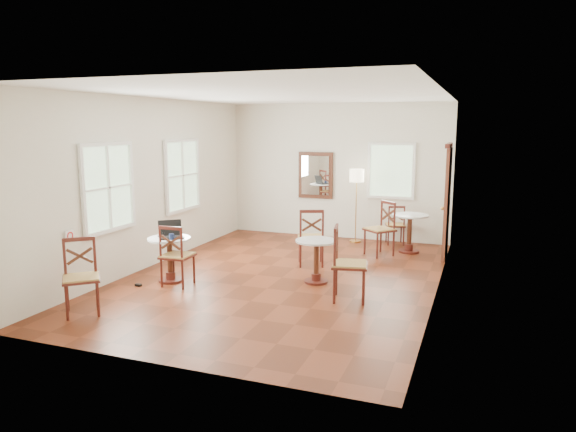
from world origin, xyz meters
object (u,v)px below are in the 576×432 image
object	(u,v)px
cafe_table_near	(170,254)
chair_back_a	(395,225)
water_glass	(163,235)
cafe_table_back	(410,229)
laptop	(171,233)
chair_mid_a	(311,237)
mouse	(161,236)
navy_mug	(172,237)
chair_near_a	(177,255)
floor_lamp	(357,180)
cafe_table_mid	(316,256)
power_adapter	(138,285)
chair_near_b	(81,277)
chair_back_b	(381,229)
chair_mid_b	(348,264)

from	to	relation	value
cafe_table_near	chair_back_a	size ratio (longest dim) A/B	0.86
water_glass	cafe_table_back	bearing A→B (deg)	44.41
chair_back_a	water_glass	bearing A→B (deg)	35.05
cafe_table_near	chair_back_a	xyz separation A→B (m)	(3.00, 4.04, -0.03)
cafe_table_near	water_glass	bearing A→B (deg)	-175.26
laptop	water_glass	size ratio (longest dim) A/B	5.68
chair_mid_a	mouse	bearing A→B (deg)	21.13
chair_mid_a	laptop	xyz separation A→B (m)	(-1.84, -1.72, 0.27)
navy_mug	chair_near_a	bearing A→B (deg)	-25.38
cafe_table_back	laptop	distance (m)	4.78
laptop	mouse	xyz separation A→B (m)	(-0.15, -0.07, -0.05)
floor_lamp	navy_mug	world-z (taller)	floor_lamp
cafe_table_mid	laptop	bearing A→B (deg)	-162.27
laptop	power_adapter	xyz separation A→B (m)	(-0.34, -0.45, -0.78)
chair_mid_a	cafe_table_back	bearing A→B (deg)	-153.97
cafe_table_near	mouse	xyz separation A→B (m)	(-0.15, -0.02, 0.30)
cafe_table_mid	chair_mid_a	size ratio (longest dim) A/B	0.67
chair_back_a	mouse	bearing A→B (deg)	34.80
chair_near_a	floor_lamp	distance (m)	4.64
chair_near_a	laptop	bearing A→B (deg)	-44.57
chair_near_b	floor_lamp	distance (m)	6.23
floor_lamp	water_glass	xyz separation A→B (m)	(-2.26, -3.99, -0.58)
navy_mug	cafe_table_near	bearing A→B (deg)	137.82
cafe_table_back	floor_lamp	world-z (taller)	floor_lamp
cafe_table_near	chair_back_b	size ratio (longest dim) A/B	0.69
chair_mid_b	water_glass	size ratio (longest dim) A/B	12.79
chair_mid_b	chair_back_b	bearing A→B (deg)	-10.35
cafe_table_mid	chair_mid_a	world-z (taller)	chair_mid_a
cafe_table_near	cafe_table_mid	distance (m)	2.38
cafe_table_near	laptop	distance (m)	0.35
cafe_table_mid	laptop	world-z (taller)	laptop
cafe_table_near	laptop	size ratio (longest dim) A/B	1.50
cafe_table_back	laptop	xyz separation A→B (m)	(-3.38, -3.37, 0.32)
mouse	chair_back_b	bearing A→B (deg)	42.67
cafe_table_mid	chair_mid_a	xyz separation A→B (m)	(-0.41, 1.00, 0.09)
chair_near_b	mouse	world-z (taller)	chair_near_b
chair_mid_a	floor_lamp	xyz separation A→B (m)	(0.31, 2.22, 0.83)
chair_back_b	navy_mug	distance (m)	4.14
power_adapter	laptop	bearing A→B (deg)	53.11
chair_back_a	floor_lamp	world-z (taller)	floor_lamp
chair_back_b	floor_lamp	bearing A→B (deg)	167.12
mouse	floor_lamp	bearing A→B (deg)	58.14
cafe_table_near	chair_mid_a	distance (m)	2.55
cafe_table_near	navy_mug	distance (m)	0.36
chair_near_b	laptop	size ratio (longest dim) A/B	2.10
navy_mug	water_glass	bearing A→B (deg)	156.45
cafe_table_mid	mouse	size ratio (longest dim) A/B	6.61
chair_near_b	floor_lamp	bearing A→B (deg)	24.82
chair_back_a	chair_mid_a	bearing A→B (deg)	45.56
chair_near_a	navy_mug	distance (m)	0.31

